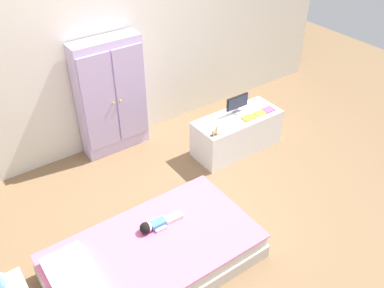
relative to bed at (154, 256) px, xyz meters
name	(u,v)px	position (x,y,z in m)	size (l,w,h in m)	color
ground_plane	(183,221)	(0.48, 0.30, -0.14)	(10.00, 10.00, 0.02)	brown
back_wall	(92,30)	(0.48, 1.87, 1.22)	(6.40, 0.05, 2.70)	silver
bed	(154,256)	(0.00, 0.00, 0.00)	(1.68, 0.94, 0.26)	beige
pillow	(77,283)	(-0.64, 0.00, 0.16)	(0.32, 0.68, 0.06)	white
doll	(153,225)	(0.09, 0.15, 0.17)	(0.39, 0.14, 0.10)	#4C84C6
wardrobe	(111,97)	(0.53, 1.71, 0.52)	(0.74, 0.26, 1.30)	silver
tv_stand	(237,133)	(1.61, 0.88, 0.09)	(1.00, 0.42, 0.43)	white
tv_monitor	(237,103)	(1.66, 0.95, 0.42)	(0.28, 0.10, 0.21)	#99999E
rocking_horse_toy	(215,131)	(1.19, 0.75, 0.35)	(0.09, 0.04, 0.11)	#8E6642
book_orange	(249,118)	(1.69, 0.79, 0.31)	(0.15, 0.11, 0.01)	orange
book_yellow	(260,113)	(1.85, 0.79, 0.31)	(0.12, 0.10, 0.01)	gold
book_purple	(268,110)	(1.98, 0.79, 0.31)	(0.13, 0.10, 0.02)	#8E51B2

